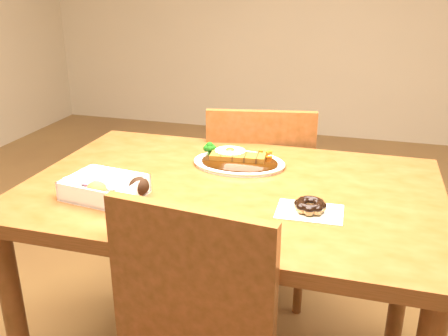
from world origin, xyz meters
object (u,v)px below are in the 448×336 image
(chair_far, at_px, (260,196))
(pon_de_ring, at_px, (310,206))
(katsu_curry_plate, at_px, (238,160))
(donut_box, at_px, (105,187))
(table, at_px, (231,216))

(chair_far, height_order, pon_de_ring, chair_far)
(chair_far, distance_m, pon_de_ring, 0.76)
(katsu_curry_plate, height_order, donut_box, same)
(donut_box, bearing_deg, pon_de_ring, 6.15)
(table, xyz_separation_m, chair_far, (-0.02, 0.54, -0.17))
(katsu_curry_plate, relative_size, donut_box, 1.22)
(chair_far, relative_size, pon_de_ring, 4.99)
(table, height_order, pon_de_ring, pon_de_ring)
(table, bearing_deg, chair_far, 92.52)
(chair_far, xyz_separation_m, katsu_curry_plate, (-0.00, -0.37, 0.29))
(pon_de_ring, bearing_deg, table, 155.39)
(table, height_order, chair_far, chair_far)
(table, relative_size, donut_box, 4.94)
(donut_box, height_order, pon_de_ring, donut_box)
(katsu_curry_plate, relative_size, pon_de_ring, 1.69)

